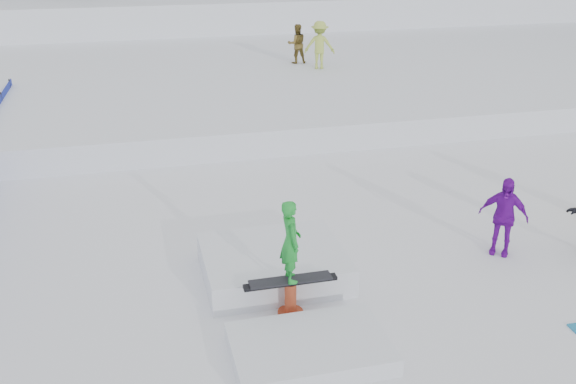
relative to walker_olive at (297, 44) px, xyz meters
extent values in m
plane|color=white|center=(-4.34, -15.77, -1.59)|extent=(120.00, 120.00, 0.00)
cube|color=white|center=(-4.34, 14.23, -0.39)|extent=(60.00, 14.00, 2.40)
cube|color=white|center=(-4.34, 0.23, -1.19)|extent=(50.00, 18.00, 0.80)
cylinder|color=black|center=(-10.84, -3.47, -1.04)|extent=(0.05, 0.05, 1.10)
cylinder|color=black|center=(-10.84, -1.57, -1.04)|extent=(0.05, 0.05, 1.10)
imported|color=brown|center=(0.00, 0.00, 0.00)|extent=(0.78, 0.61, 1.57)
imported|color=#B6CD4E|center=(0.60, -1.21, 0.13)|extent=(1.35, 1.07, 1.84)
imported|color=#760CA9|center=(0.16, -15.35, -0.77)|extent=(0.99, 0.91, 1.63)
cube|color=white|center=(-4.47, -15.16, -1.32)|extent=(2.60, 2.20, 0.54)
cube|color=white|center=(-4.47, -17.66, -1.44)|extent=(2.40, 1.60, 0.30)
cylinder|color=#C1502E|center=(-4.47, -16.46, -1.56)|extent=(0.44, 0.44, 0.06)
cylinder|color=#C1502E|center=(-4.47, -16.46, -1.29)|extent=(0.20, 0.20, 0.60)
cube|color=black|center=(-4.47, -16.46, -0.96)|extent=(1.60, 0.16, 0.06)
cube|color=black|center=(-4.47, -16.46, -0.91)|extent=(1.40, 0.28, 0.03)
imported|color=green|center=(-4.47, -16.46, -0.18)|extent=(0.34, 0.52, 1.42)
camera|label=1|loc=(-6.78, -25.44, 4.62)|focal=40.00mm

